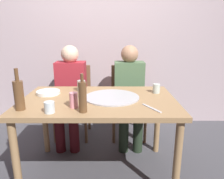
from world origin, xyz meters
name	(u,v)px	position (x,y,z in m)	size (l,w,h in m)	color
ground_plane	(100,171)	(0.00, 0.00, 0.00)	(8.00, 8.00, 0.00)	#424247
back_wall	(103,33)	(0.00, 1.27, 1.30)	(6.00, 0.10, 2.60)	#B29EA3
dining_table	(99,108)	(0.00, 0.00, 0.66)	(1.37, 0.87, 0.75)	#99754C
pizza_tray	(112,97)	(0.12, 0.03, 0.76)	(0.49, 0.49, 0.01)	#ADADB2
wine_bottle	(19,94)	(-0.58, -0.27, 0.87)	(0.07, 0.07, 0.32)	brown
beer_bottle	(83,97)	(-0.10, -0.32, 0.87)	(0.06, 0.06, 0.29)	brown
tumbler_near	(49,107)	(-0.34, -0.33, 0.79)	(0.08, 0.08, 0.08)	silver
tumbler_far	(81,86)	(-0.19, 0.25, 0.81)	(0.08, 0.08, 0.11)	#B7C6BC
wine_glass	(156,88)	(0.55, 0.19, 0.80)	(0.07, 0.07, 0.09)	#B7C6BC
soda_can	(74,100)	(-0.18, -0.22, 0.81)	(0.07, 0.07, 0.12)	pink
plate_stack	(48,92)	(-0.49, 0.15, 0.77)	(0.22, 0.22, 0.03)	white
table_knife	(151,108)	(0.43, -0.24, 0.75)	(0.22, 0.02, 0.01)	#B7B7BC
chair_left	(73,96)	(-0.39, 0.83, 0.51)	(0.44, 0.44, 0.90)	brown
chair_right	(128,96)	(0.33, 0.83, 0.51)	(0.44, 0.44, 0.90)	brown
guest_in_sweater	(70,90)	(-0.39, 0.68, 0.64)	(0.36, 0.56, 1.17)	maroon
guest_in_beanie	(129,90)	(0.33, 0.68, 0.64)	(0.36, 0.56, 1.17)	#4C6B47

